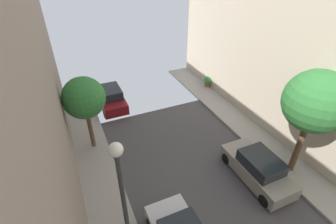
# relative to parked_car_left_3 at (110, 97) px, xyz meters

# --- Properties ---
(parked_car_left_3) EXTENTS (1.78, 4.20, 1.57)m
(parked_car_left_3) POSITION_rel_parked_car_left_3_xyz_m (0.00, 0.00, 0.00)
(parked_car_left_3) COLOR maroon
(parked_car_left_3) RESTS_ON ground
(parked_car_right_2) EXTENTS (1.78, 4.20, 1.57)m
(parked_car_right_2) POSITION_rel_parked_car_left_3_xyz_m (5.40, -10.51, 0.00)
(parked_car_right_2) COLOR gray
(parked_car_right_2) RESTS_ON ground
(street_tree_1) EXTENTS (3.01, 3.01, 5.87)m
(street_tree_1) POSITION_rel_parked_car_left_3_xyz_m (7.50, -10.88, 3.76)
(street_tree_1) COLOR brown
(street_tree_1) RESTS_ON sidewalk_right
(street_tree_2) EXTENTS (2.35, 2.35, 4.60)m
(street_tree_2) POSITION_rel_parked_car_left_3_xyz_m (-2.12, -4.47, 2.82)
(street_tree_2) COLOR brown
(street_tree_2) RESTS_ON sidewalk_left
(potted_plant_0) EXTENTS (0.64, 0.64, 0.93)m
(potted_plant_0) POSITION_rel_parked_car_left_3_xyz_m (8.47, -0.50, -0.05)
(potted_plant_0) COLOR brown
(potted_plant_0) RESTS_ON sidewalk_right
(lamp_post) EXTENTS (0.44, 0.44, 5.78)m
(lamp_post) POSITION_rel_parked_car_left_3_xyz_m (-1.90, -11.71, 3.21)
(lamp_post) COLOR #333338
(lamp_post) RESTS_ON sidewalk_left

